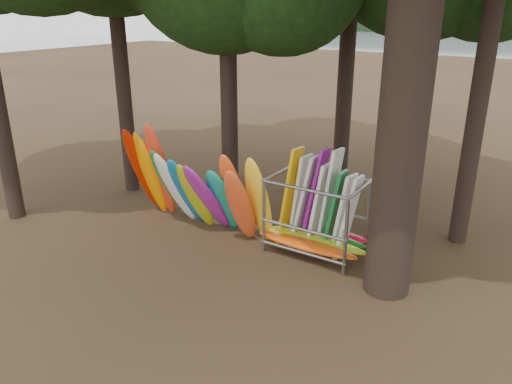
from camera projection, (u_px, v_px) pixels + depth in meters
The scene contains 4 objects.
ground at pixel (206, 252), 13.61m from camera, with size 120.00×120.00×0.00m, color #47331E.
lake at pixel (509, 59), 60.87m from camera, with size 160.00×160.00×0.00m, color gray.
kayak_row at pixel (193, 189), 14.54m from camera, with size 5.08×1.97×3.28m.
storage_rack at pixel (316, 218), 13.29m from camera, with size 3.12×1.58×2.88m.
Camera 1 is at (7.71, -9.49, 6.35)m, focal length 35.00 mm.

